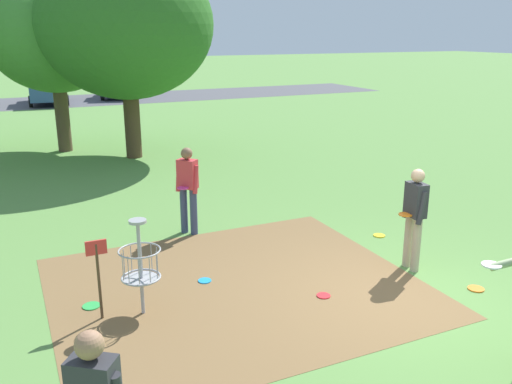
% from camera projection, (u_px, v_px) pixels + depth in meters
% --- Properties ---
extents(ground_plane, '(160.00, 160.00, 0.00)m').
position_uv_depth(ground_plane, '(399.00, 297.00, 8.10)').
color(ground_plane, '#5B8942').
extents(dirt_tee_pad, '(5.50, 4.77, 0.01)m').
position_uv_depth(dirt_tee_pad, '(236.00, 286.00, 8.43)').
color(dirt_tee_pad, brown).
rests_on(dirt_tee_pad, ground).
extents(disc_golf_basket, '(0.98, 0.58, 1.39)m').
position_uv_depth(disc_golf_basket, '(136.00, 264.00, 7.41)').
color(disc_golf_basket, '#9E9EA3').
rests_on(disc_golf_basket, ground).
extents(player_foreground_watching, '(0.45, 0.46, 1.71)m').
position_uv_depth(player_foreground_watching, '(188.00, 186.00, 10.39)').
color(player_foreground_watching, '#384260').
rests_on(player_foreground_watching, ground).
extents(player_throwing, '(0.41, 0.48, 1.71)m').
position_uv_depth(player_throwing, '(415.00, 213.00, 8.81)').
color(player_throwing, tan).
rests_on(player_throwing, ground).
extents(frisbee_near_basket, '(0.25, 0.25, 0.02)m').
position_uv_depth(frisbee_near_basket, '(476.00, 289.00, 8.33)').
color(frisbee_near_basket, orange).
rests_on(frisbee_near_basket, ground).
extents(frisbee_by_tee, '(0.21, 0.21, 0.02)m').
position_uv_depth(frisbee_by_tee, '(324.00, 296.00, 8.11)').
color(frisbee_by_tee, red).
rests_on(frisbee_by_tee, ground).
extents(frisbee_mid_grass, '(0.21, 0.21, 0.02)m').
position_uv_depth(frisbee_mid_grass, '(205.00, 281.00, 8.60)').
color(frisbee_mid_grass, '#1E93DB').
rests_on(frisbee_mid_grass, ground).
extents(frisbee_far_left, '(0.26, 0.26, 0.02)m').
position_uv_depth(frisbee_far_left, '(91.00, 306.00, 7.81)').
color(frisbee_far_left, green).
rests_on(frisbee_far_left, ground).
extents(frisbee_scattered_a, '(0.23, 0.23, 0.02)m').
position_uv_depth(frisbee_scattered_a, '(379.00, 235.00, 10.51)').
color(frisbee_scattered_a, gold).
rests_on(frisbee_scattered_a, ground).
extents(tree_near_left, '(5.17, 5.17, 6.21)m').
position_uv_depth(tree_near_left, '(126.00, 25.00, 16.00)').
color(tree_near_left, '#4C3823').
rests_on(tree_near_left, ground).
extents(tree_mid_left, '(4.16, 4.16, 5.45)m').
position_uv_depth(tree_mid_left, '(54.00, 36.00, 16.99)').
color(tree_mid_left, brown).
rests_on(tree_mid_left, ground).
extents(parking_lot_strip, '(36.00, 6.00, 0.01)m').
position_uv_depth(parking_lot_strip, '(97.00, 100.00, 31.56)').
color(parking_lot_strip, '#4C4C51').
rests_on(parking_lot_strip, ground).
extents(parked_car_leftmost, '(2.24, 4.34, 1.84)m').
position_uv_depth(parked_car_leftmost, '(48.00, 87.00, 29.53)').
color(parked_car_leftmost, '#2D4784').
rests_on(parked_car_leftmost, ground).
extents(parked_car_center_left, '(2.75, 4.51, 1.84)m').
position_uv_depth(parked_car_center_left, '(119.00, 82.00, 32.40)').
color(parked_car_center_left, '#2D4784').
rests_on(parked_car_center_left, ground).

